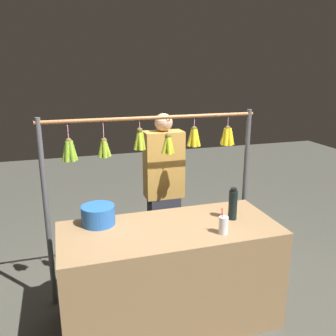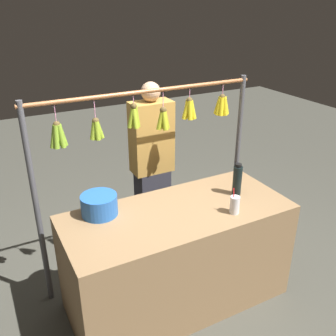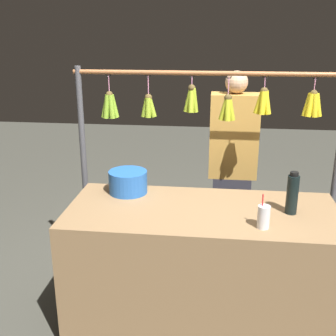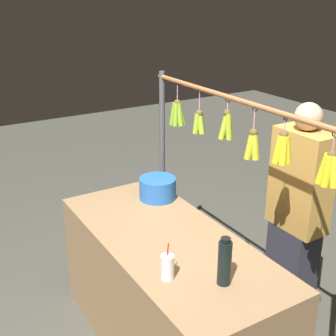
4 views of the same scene
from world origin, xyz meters
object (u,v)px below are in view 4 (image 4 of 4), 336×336
(blue_bucket, at_px, (158,188))
(vendor_person, at_px, (296,222))
(water_bottle, at_px, (225,262))
(drink_cup, at_px, (167,267))

(blue_bucket, relative_size, vendor_person, 0.16)
(vendor_person, bearing_deg, blue_bucket, 41.45)
(water_bottle, height_order, drink_cup, water_bottle)
(vendor_person, bearing_deg, drink_cup, 97.46)
(blue_bucket, xyz_separation_m, vendor_person, (-0.73, -0.65, -0.12))
(blue_bucket, height_order, drink_cup, drink_cup)
(drink_cup, xyz_separation_m, vendor_person, (0.14, -1.09, -0.11))
(blue_bucket, bearing_deg, drink_cup, 153.02)
(drink_cup, bearing_deg, vendor_person, -82.54)
(blue_bucket, bearing_deg, vendor_person, -138.55)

